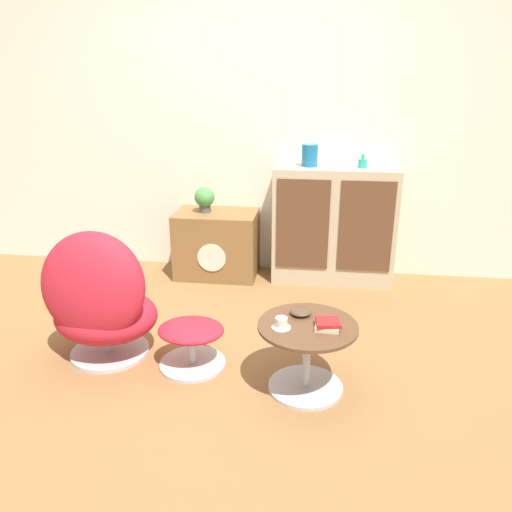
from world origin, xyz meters
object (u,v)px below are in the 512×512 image
at_px(sideboard, 333,225).
at_px(tv_console, 217,244).
at_px(vase_leftmost, 310,155).
at_px(potted_plant, 205,198).
at_px(egg_chair, 100,302).
at_px(ottoman, 191,338).
at_px(teacup, 281,324).
at_px(book_stack, 328,324).
at_px(bowl, 301,312).
at_px(vase_inner_left, 363,163).
at_px(coffee_table, 307,351).

distance_m(sideboard, tv_console, 1.01).
height_order(vase_leftmost, potted_plant, vase_leftmost).
bearing_deg(egg_chair, tv_console, 74.24).
distance_m(ottoman, potted_plant, 1.55).
bearing_deg(teacup, potted_plant, 115.50).
distance_m(sideboard, vase_leftmost, 0.61).
height_order(vase_leftmost, book_stack, vase_leftmost).
distance_m(ottoman, vase_leftmost, 1.83).
relative_size(sideboard, vase_leftmost, 5.67).
relative_size(book_stack, bowl, 1.15).
bearing_deg(vase_inner_left, ottoman, -124.93).
xyz_separation_m(sideboard, vase_leftmost, (-0.22, 0.00, 0.57)).
bearing_deg(book_stack, coffee_table, 165.39).
distance_m(ottoman, bowl, 0.69).
distance_m(egg_chair, vase_inner_left, 2.26).
relative_size(sideboard, book_stack, 7.17).
bearing_deg(bowl, vase_leftmost, 90.81).
bearing_deg(potted_plant, vase_inner_left, 1.62).
relative_size(tv_console, coffee_table, 1.27).
xyz_separation_m(tv_console, book_stack, (0.94, -1.63, 0.14)).
bearing_deg(sideboard, vase_leftmost, 178.98).
distance_m(book_stack, bowl, 0.20).
relative_size(tv_console, vase_leftmost, 3.93).
bearing_deg(sideboard, book_stack, -91.64).
xyz_separation_m(tv_console, bowl, (0.79, -1.49, 0.14)).
relative_size(potted_plant, bowl, 1.76).
bearing_deg(vase_leftmost, egg_chair, -128.45).
bearing_deg(teacup, vase_inner_left, 73.86).
height_order(sideboard, ottoman, sideboard).
bearing_deg(teacup, sideboard, 80.27).
bearing_deg(egg_chair, bowl, -2.03).
height_order(ottoman, vase_leftmost, vase_leftmost).
xyz_separation_m(tv_console, egg_chair, (-0.41, -1.44, 0.10)).
height_order(tv_console, vase_leftmost, vase_leftmost).
relative_size(sideboard, egg_chair, 1.17).
bearing_deg(coffee_table, potted_plant, 120.11).
bearing_deg(book_stack, bowl, 136.48).
xyz_separation_m(sideboard, teacup, (-0.29, -1.69, -0.06)).
height_order(potted_plant, book_stack, potted_plant).
height_order(tv_console, vase_inner_left, vase_inner_left).
bearing_deg(vase_leftmost, book_stack, -84.18).
distance_m(vase_inner_left, bowl, 1.68).
bearing_deg(bowl, book_stack, -43.52).
bearing_deg(book_stack, sideboard, 88.36).
relative_size(vase_leftmost, potted_plant, 0.83).
xyz_separation_m(vase_inner_left, potted_plant, (-1.28, -0.04, -0.32)).
bearing_deg(tv_console, bowl, -62.02).
bearing_deg(vase_inner_left, egg_chair, -137.10).
bearing_deg(book_stack, vase_leftmost, 95.82).
relative_size(vase_inner_left, teacup, 1.02).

